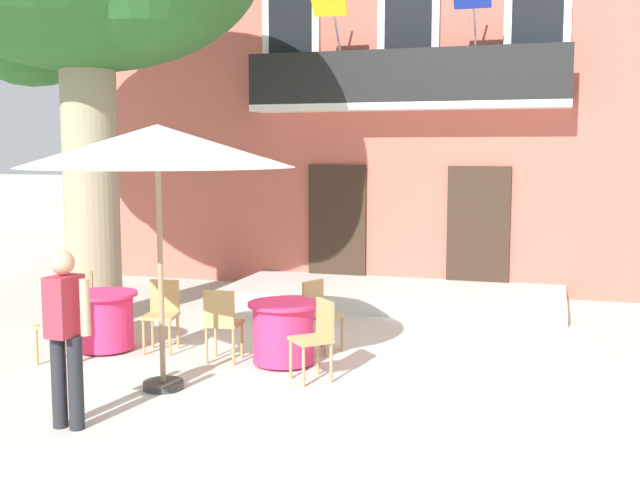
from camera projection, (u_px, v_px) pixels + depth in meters
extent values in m
plane|color=beige|center=(290.00, 359.00, 9.55)|extent=(120.00, 120.00, 0.00)
cube|color=#BC5B4C|center=(426.00, 92.00, 15.61)|extent=(13.00, 4.00, 7.50)
cube|color=#332319|center=(337.00, 227.00, 14.37)|extent=(1.10, 0.08, 2.30)
cube|color=#332319|center=(478.00, 231.00, 13.61)|extent=(1.10, 0.08, 2.30)
cube|color=silver|center=(291.00, 38.00, 14.21)|extent=(1.10, 0.08, 1.90)
cube|color=black|center=(290.00, 37.00, 14.18)|extent=(0.84, 0.04, 1.60)
cube|color=silver|center=(408.00, 32.00, 13.57)|extent=(1.10, 0.08, 1.90)
cube|color=black|center=(408.00, 32.00, 13.54)|extent=(0.84, 0.04, 1.60)
cube|color=silver|center=(537.00, 27.00, 12.93)|extent=(1.10, 0.08, 1.90)
cube|color=black|center=(537.00, 26.00, 12.91)|extent=(0.84, 0.04, 1.60)
cube|color=silver|center=(404.00, 106.00, 13.45)|extent=(5.60, 0.65, 0.12)
cube|color=black|center=(401.00, 75.00, 13.11)|extent=(5.60, 0.06, 0.90)
cylinder|color=#B2B2B7|center=(336.00, 26.00, 13.47)|extent=(0.04, 0.95, 1.33)
cube|color=yellow|center=(329.00, 4.00, 13.01)|extent=(0.60, 0.29, 0.38)
cylinder|color=#B2B2B7|center=(475.00, 19.00, 12.78)|extent=(0.04, 0.95, 1.33)
cylinder|color=#47423D|center=(281.00, 99.00, 14.12)|extent=(0.35, 0.35, 0.23)
ellipsoid|color=#2D7533|center=(281.00, 79.00, 14.08)|extent=(0.46, 0.46, 0.47)
cylinder|color=slate|center=(362.00, 95.00, 13.67)|extent=(0.33, 0.33, 0.32)
ellipsoid|color=#2D7533|center=(362.00, 75.00, 13.63)|extent=(0.43, 0.43, 0.39)
cylinder|color=slate|center=(449.00, 94.00, 13.23)|extent=(0.28, 0.28, 0.29)
ellipsoid|color=#38843D|center=(449.00, 74.00, 13.19)|extent=(0.37, 0.37, 0.39)
cylinder|color=#995638|center=(541.00, 91.00, 12.79)|extent=(0.25, 0.25, 0.32)
ellipsoid|color=#38843D|center=(542.00, 67.00, 12.74)|extent=(0.33, 0.33, 0.45)
cube|color=silver|center=(393.00, 295.00, 13.04)|extent=(5.64, 2.31, 0.25)
cylinder|color=gray|center=(92.00, 194.00, 11.44)|extent=(0.81, 0.81, 3.85)
sphere|color=#286028|center=(29.00, 2.00, 12.13)|extent=(2.63, 2.63, 2.63)
cylinder|color=#E52D66|center=(284.00, 334.00, 9.26)|extent=(0.74, 0.74, 0.68)
cylinder|color=#E52D66|center=(283.00, 304.00, 9.22)|extent=(0.86, 0.86, 0.04)
cylinder|color=#2D2823|center=(284.00, 363.00, 9.31)|extent=(0.44, 0.44, 0.03)
cylinder|color=tan|center=(342.00, 334.00, 9.87)|extent=(0.04, 0.04, 0.45)
cylinder|color=tan|center=(325.00, 339.00, 9.61)|extent=(0.04, 0.04, 0.45)
cylinder|color=tan|center=(322.00, 330.00, 10.09)|extent=(0.04, 0.04, 0.45)
cylinder|color=tan|center=(305.00, 335.00, 9.83)|extent=(0.04, 0.04, 0.45)
cube|color=tan|center=(324.00, 316.00, 9.82)|extent=(0.53, 0.53, 0.04)
cube|color=tan|center=(313.00, 297.00, 9.91)|extent=(0.19, 0.36, 0.42)
cylinder|color=tan|center=(216.00, 339.00, 9.63)|extent=(0.04, 0.04, 0.45)
cylinder|color=tan|center=(242.00, 340.00, 9.56)|extent=(0.04, 0.04, 0.45)
cylinder|color=tan|center=(207.00, 346.00, 9.29)|extent=(0.04, 0.04, 0.45)
cylinder|color=tan|center=(233.00, 347.00, 9.23)|extent=(0.04, 0.04, 0.45)
cube|color=tan|center=(224.00, 323.00, 9.40)|extent=(0.44, 0.44, 0.04)
cube|color=tan|center=(219.00, 308.00, 9.20)|extent=(0.38, 0.08, 0.42)
cylinder|color=tan|center=(304.00, 367.00, 8.39)|extent=(0.04, 0.04, 0.45)
cylinder|color=tan|center=(291.00, 359.00, 8.69)|extent=(0.04, 0.04, 0.45)
cylinder|color=tan|center=(331.00, 363.00, 8.54)|extent=(0.04, 0.04, 0.45)
cylinder|color=tan|center=(318.00, 356.00, 8.84)|extent=(0.04, 0.04, 0.45)
cube|color=tan|center=(311.00, 340.00, 8.59)|extent=(0.57, 0.57, 0.04)
cube|color=tan|center=(325.00, 318.00, 8.64)|extent=(0.29, 0.30, 0.42)
cylinder|color=#E52D66|center=(104.00, 322.00, 9.91)|extent=(0.74, 0.74, 0.68)
cylinder|color=#E52D66|center=(104.00, 294.00, 9.87)|extent=(0.86, 0.86, 0.04)
cylinder|color=#2D2823|center=(105.00, 349.00, 9.95)|extent=(0.44, 0.44, 0.03)
cylinder|color=tan|center=(170.00, 338.00, 9.66)|extent=(0.04, 0.04, 0.45)
cylinder|color=tan|center=(144.00, 338.00, 9.69)|extent=(0.04, 0.04, 0.45)
cylinder|color=tan|center=(178.00, 332.00, 9.99)|extent=(0.04, 0.04, 0.45)
cylinder|color=tan|center=(153.00, 331.00, 10.03)|extent=(0.04, 0.04, 0.45)
cube|color=tan|center=(161.00, 316.00, 9.81)|extent=(0.47, 0.47, 0.04)
cube|color=tan|center=(164.00, 296.00, 9.97)|extent=(0.38, 0.11, 0.42)
cylinder|color=tan|center=(119.00, 317.00, 10.85)|extent=(0.04, 0.04, 0.45)
cylinder|color=tan|center=(119.00, 323.00, 10.53)|extent=(0.04, 0.04, 0.45)
cylinder|color=tan|center=(94.00, 319.00, 10.77)|extent=(0.04, 0.04, 0.45)
cylinder|color=tan|center=(93.00, 324.00, 10.44)|extent=(0.04, 0.04, 0.45)
cube|color=tan|center=(105.00, 303.00, 10.62)|extent=(0.55, 0.55, 0.04)
cube|color=tan|center=(91.00, 288.00, 10.55)|extent=(0.23, 0.35, 0.42)
cylinder|color=tan|center=(37.00, 347.00, 9.24)|extent=(0.04, 0.04, 0.45)
cylinder|color=tan|center=(60.00, 341.00, 9.53)|extent=(0.04, 0.04, 0.45)
cylinder|color=tan|center=(55.00, 351.00, 9.06)|extent=(0.04, 0.04, 0.45)
cylinder|color=tan|center=(78.00, 344.00, 9.35)|extent=(0.04, 0.04, 0.45)
cube|color=tan|center=(57.00, 326.00, 9.27)|extent=(0.49, 0.49, 0.04)
cube|color=tan|center=(66.00, 309.00, 9.14)|extent=(0.14, 0.38, 0.42)
cylinder|color=#997A56|center=(161.00, 273.00, 8.21)|extent=(0.06, 0.06, 2.55)
cylinder|color=#333333|center=(163.00, 385.00, 8.35)|extent=(0.44, 0.44, 0.08)
cone|color=silver|center=(157.00, 146.00, 8.05)|extent=(2.90, 2.90, 0.45)
cylinder|color=#232328|center=(59.00, 381.00, 7.14)|extent=(0.14, 0.14, 0.88)
cylinder|color=#232328|center=(76.00, 383.00, 7.09)|extent=(0.14, 0.14, 0.88)
cube|color=#B72D3D|center=(64.00, 306.00, 7.03)|extent=(0.24, 0.35, 0.56)
sphere|color=tan|center=(63.00, 263.00, 6.99)|extent=(0.22, 0.22, 0.22)
cylinder|color=tan|center=(44.00, 305.00, 7.10)|extent=(0.09, 0.09, 0.52)
cylinder|color=tan|center=(85.00, 307.00, 6.97)|extent=(0.09, 0.09, 0.52)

